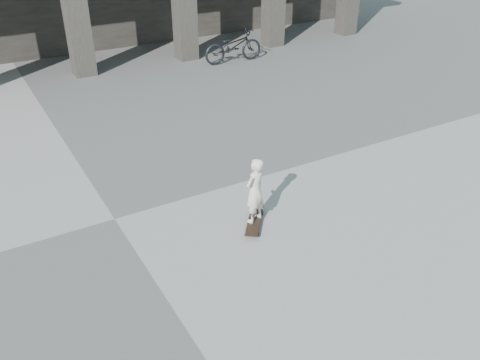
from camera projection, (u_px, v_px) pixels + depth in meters
ground at (115, 219)px, 9.03m from camera, size 90.00×90.00×0.00m
longboard at (254, 221)px, 8.84m from camera, size 0.76×0.88×0.10m
child at (255, 191)px, 8.54m from camera, size 0.51×0.43×1.19m
bicycle at (233, 46)px, 17.10m from camera, size 2.12×0.80×1.10m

